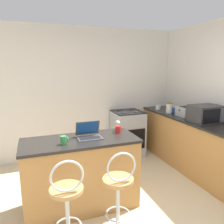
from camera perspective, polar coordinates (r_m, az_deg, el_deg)
wall_back at (r=4.46m, az=-8.07°, el=4.78°), size 12.00×0.06×2.60m
breakfast_bar at (r=2.99m, az=-8.03°, el=-15.58°), size 1.46×0.62×0.94m
counter_right at (r=4.09m, az=21.85°, el=-8.62°), size 0.60×3.01×0.94m
bar_stool_near at (r=2.42m, az=-11.56°, el=-23.04°), size 0.40×0.40×0.99m
bar_stool_far at (r=2.54m, az=1.72°, el=-20.99°), size 0.40×0.40×0.99m
laptop at (r=2.85m, az=-6.05°, el=-5.58°), size 0.31×0.25×0.21m
microwave at (r=3.88m, az=23.20°, el=-0.43°), size 0.48×0.37×0.28m
toaster at (r=4.22m, az=18.44°, el=0.11°), size 0.23×0.30×0.18m
stove_range at (r=4.60m, az=4.06°, el=-5.54°), size 0.60×0.58×0.95m
storage_jar at (r=4.44m, az=14.69°, el=1.06°), size 0.13×0.13×0.20m
mug_white at (r=4.75m, az=11.88°, el=1.22°), size 0.10×0.08×0.10m
wine_glass_short at (r=3.11m, az=1.55°, el=-2.98°), size 0.07×0.07×0.15m
mug_blue at (r=4.55m, az=15.89°, el=0.52°), size 0.09×0.07×0.09m
mug_red at (r=3.02m, az=1.57°, el=-4.56°), size 0.09×0.07×0.10m
mug_green at (r=2.65m, az=-12.48°, el=-7.18°), size 0.09×0.07×0.10m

